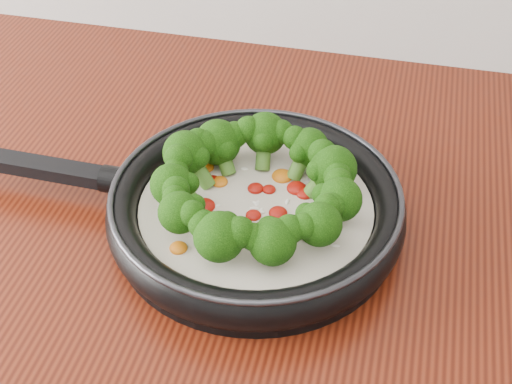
# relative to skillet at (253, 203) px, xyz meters

# --- Properties ---
(skillet) EXTENTS (0.48, 0.31, 0.09)m
(skillet) POSITION_rel_skillet_xyz_m (0.00, 0.00, 0.00)
(skillet) COLOR black
(skillet) RESTS_ON counter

